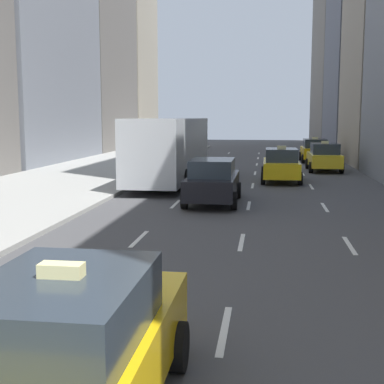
{
  "coord_description": "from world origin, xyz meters",
  "views": [
    {
      "loc": [
        3.18,
        0.02,
        3.3
      ],
      "look_at": [
        1.36,
        13.28,
        1.43
      ],
      "focal_mm": 50.0,
      "sensor_mm": 36.0,
      "label": 1
    }
  ],
  "objects_px": {
    "taxi_second": "(314,150)",
    "taxi_fourth": "(281,165)",
    "taxi_lead": "(324,157)",
    "taxi_third": "(71,350)",
    "city_bus": "(171,147)",
    "sedan_black_near": "(213,181)"
  },
  "relations": [
    {
      "from": "sedan_black_near",
      "to": "city_bus",
      "type": "relative_size",
      "value": 0.4
    },
    {
      "from": "taxi_lead",
      "to": "city_bus",
      "type": "relative_size",
      "value": 0.38
    },
    {
      "from": "sedan_black_near",
      "to": "taxi_fourth",
      "type": "bearing_deg",
      "value": 69.46
    },
    {
      "from": "taxi_second",
      "to": "taxi_fourth",
      "type": "distance_m",
      "value": 13.14
    },
    {
      "from": "taxi_third",
      "to": "sedan_black_near",
      "type": "relative_size",
      "value": 0.95
    },
    {
      "from": "taxi_lead",
      "to": "city_bus",
      "type": "height_order",
      "value": "city_bus"
    },
    {
      "from": "taxi_lead",
      "to": "taxi_fourth",
      "type": "height_order",
      "value": "same"
    },
    {
      "from": "taxi_fourth",
      "to": "city_bus",
      "type": "bearing_deg",
      "value": -170.87
    },
    {
      "from": "taxi_third",
      "to": "sedan_black_near",
      "type": "distance_m",
      "value": 15.23
    },
    {
      "from": "taxi_lead",
      "to": "taxi_second",
      "type": "distance_m",
      "value": 6.84
    },
    {
      "from": "sedan_black_near",
      "to": "city_bus",
      "type": "height_order",
      "value": "city_bus"
    },
    {
      "from": "taxi_third",
      "to": "taxi_fourth",
      "type": "bearing_deg",
      "value": 82.97
    },
    {
      "from": "taxi_third",
      "to": "taxi_second",
      "type": "bearing_deg",
      "value": 81.05
    },
    {
      "from": "taxi_third",
      "to": "city_bus",
      "type": "xyz_separation_m",
      "value": [
        -2.81,
        21.8,
        0.91
      ]
    },
    {
      "from": "city_bus",
      "to": "taxi_third",
      "type": "bearing_deg",
      "value": -82.65
    },
    {
      "from": "city_bus",
      "to": "taxi_lead",
      "type": "bearing_deg",
      "value": 39.37
    },
    {
      "from": "taxi_second",
      "to": "taxi_fourth",
      "type": "height_order",
      "value": "same"
    },
    {
      "from": "taxi_lead",
      "to": "city_bus",
      "type": "bearing_deg",
      "value": -140.63
    },
    {
      "from": "taxi_second",
      "to": "taxi_fourth",
      "type": "bearing_deg",
      "value": -102.3
    },
    {
      "from": "taxi_second",
      "to": "city_bus",
      "type": "xyz_separation_m",
      "value": [
        -8.41,
        -13.74,
        0.91
      ]
    },
    {
      "from": "taxi_second",
      "to": "sedan_black_near",
      "type": "relative_size",
      "value": 0.95
    },
    {
      "from": "taxi_second",
      "to": "taxi_third",
      "type": "distance_m",
      "value": 35.99
    }
  ]
}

